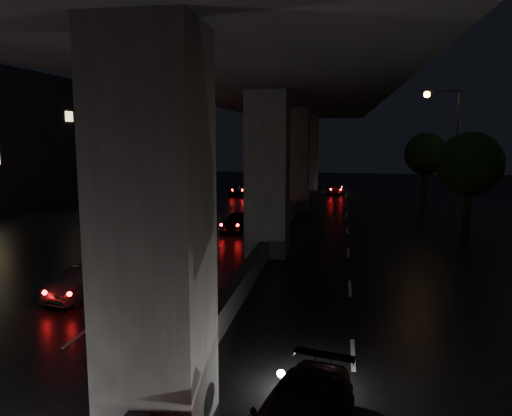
# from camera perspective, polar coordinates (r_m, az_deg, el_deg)

# --- Properties ---
(ground) EXTENTS (120.00, 120.00, 0.00)m
(ground) POSITION_cam_1_polar(r_m,az_deg,el_deg) (20.29, -0.81, -8.59)
(ground) COLOR black
(ground) RESTS_ON ground
(viaduct) EXTENTS (12.00, 80.00, 10.50)m
(viaduct) POSITION_cam_1_polar(r_m,az_deg,el_deg) (24.46, 1.37, 14.05)
(viaduct) COLOR #2E2E30
(viaduct) RESTS_ON ground
(median_barrier) EXTENTS (0.45, 70.00, 0.85)m
(median_barrier) POSITION_cam_1_polar(r_m,az_deg,el_deg) (24.95, 1.30, -4.35)
(median_barrier) COLOR #2E2E30
(median_barrier) RESTS_ON ground
(tree_c) EXTENTS (3.80, 3.80, 6.12)m
(tree_c) POSITION_cam_1_polar(r_m,az_deg,el_deg) (32.00, 23.26, 4.61)
(tree_c) COLOR black
(tree_c) RESTS_ON ground
(tree_d) EXTENTS (3.80, 3.80, 6.12)m
(tree_d) POSITION_cam_1_polar(r_m,az_deg,el_deg) (47.69, 18.84, 5.86)
(tree_d) COLOR black
(tree_d) RESTS_ON ground
(streetlight_far) EXTENTS (2.52, 0.44, 9.00)m
(streetlight_far) POSITION_cam_1_polar(r_m,az_deg,el_deg) (37.81, 21.24, 7.41)
(streetlight_far) COLOR #2D2D33
(streetlight_far) RESTS_ON ground
(car_4) EXTENTS (1.72, 3.46, 1.09)m
(car_4) POSITION_cam_1_polar(r_m,az_deg,el_deg) (19.60, -19.27, -8.03)
(car_4) COLOR black
(car_4) RESTS_ON ground
(car_5) EXTENTS (2.15, 3.93, 1.23)m
(car_5) POSITION_cam_1_polar(r_m,az_deg,el_deg) (18.75, -10.79, -8.22)
(car_5) COLOR black
(car_5) RESTS_ON ground
(car_6) EXTENTS (2.34, 3.95, 1.26)m
(car_6) POSITION_cam_1_polar(r_m,az_deg,el_deg) (27.08, -10.65, -3.04)
(car_6) COLOR black
(car_6) RESTS_ON ground
(car_7) EXTENTS (2.05, 4.59, 1.31)m
(car_7) POSITION_cam_1_polar(r_m,az_deg,el_deg) (34.53, -6.86, -0.46)
(car_7) COLOR black
(car_7) RESTS_ON ground
(car_8) EXTENTS (1.52, 3.53, 1.19)m
(car_8) POSITION_cam_1_polar(r_m,az_deg,el_deg) (30.84, -2.32, -1.58)
(car_8) COLOR black
(car_8) RESTS_ON ground
(car_9) EXTENTS (1.33, 3.39, 1.10)m
(car_9) POSITION_cam_1_polar(r_m,az_deg,el_deg) (39.40, 0.60, 0.54)
(car_9) COLOR #48463E
(car_9) RESTS_ON ground
(car_10) EXTENTS (2.71, 4.87, 1.29)m
(car_10) POSITION_cam_1_polar(r_m,az_deg,el_deg) (47.27, 1.57, 1.96)
(car_10) COLOR black
(car_10) RESTS_ON ground
(car_11) EXTENTS (2.06, 4.27, 1.17)m
(car_11) POSITION_cam_1_polar(r_m,az_deg,el_deg) (49.22, -1.73, 2.15)
(car_11) COLOR black
(car_11) RESTS_ON ground
(car_12) EXTENTS (2.10, 3.58, 1.14)m
(car_12) POSITION_cam_1_polar(r_m,az_deg,el_deg) (50.54, 9.13, 2.19)
(car_12) COLOR #4A4D50
(car_12) RESTS_ON ground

